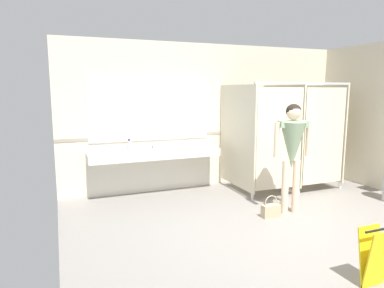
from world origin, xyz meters
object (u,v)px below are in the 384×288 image
(paper_cup, at_px, (110,151))
(person_standing, at_px, (292,144))
(handbag, at_px, (271,210))
(soap_dispenser, at_px, (129,145))
(wet_floor_sign, at_px, (374,257))

(paper_cup, bearing_deg, person_standing, -33.51)
(person_standing, xyz_separation_m, paper_cup, (-2.52, 1.67, -0.21))
(person_standing, height_order, paper_cup, person_standing)
(person_standing, bearing_deg, paper_cup, 146.49)
(handbag, relative_size, soap_dispenser, 1.62)
(paper_cup, xyz_separation_m, wet_floor_sign, (1.98, -3.68, -0.57))
(handbag, distance_m, wet_floor_sign, 1.96)
(soap_dispenser, bearing_deg, handbag, -48.11)
(wet_floor_sign, bearing_deg, paper_cup, 118.32)
(soap_dispenser, relative_size, wet_floor_sign, 0.36)
(soap_dispenser, distance_m, wet_floor_sign, 4.26)
(wet_floor_sign, bearing_deg, person_standing, 75.05)
(handbag, bearing_deg, person_standing, 8.76)
(handbag, bearing_deg, soap_dispenser, 131.89)
(handbag, xyz_separation_m, soap_dispenser, (-1.75, 1.95, 0.81))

